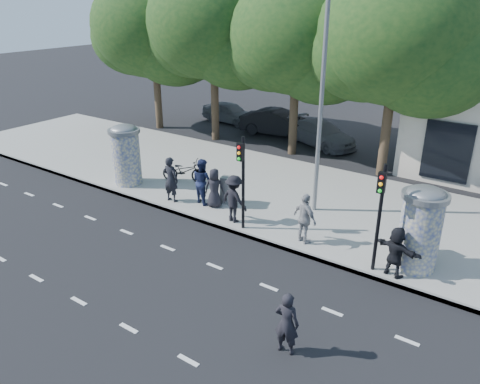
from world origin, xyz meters
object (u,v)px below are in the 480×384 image
Objects in this scene: street_lamp at (321,90)px; ped_c at (202,181)px; ped_b at (171,179)px; man_road at (287,323)px; traffic_pole_far at (380,208)px; car_left at (230,112)px; ped_d at (234,199)px; car_right at (321,133)px; ad_column_left at (126,153)px; traffic_pole_near at (242,174)px; cabinet_right at (415,239)px; cabinet_left at (228,190)px; car_mid at (279,123)px; ped_a at (214,188)px; ped_f at (396,252)px; bicycle at (184,171)px; ad_column_right at (421,227)px; ped_e at (305,219)px.

street_lamp reaches higher than ped_c.
ped_b is 1.13× the size of man_road.
traffic_pole_far is 18.98m from car_left.
ped_c is (-7.38, 0.97, -1.16)m from traffic_pole_far.
ped_d is 0.46× the size of car_left.
man_road reaches higher than car_right.
ad_column_left is 6.67m from traffic_pole_near.
traffic_pole_far reaches higher than car_right.
man_road is at bearing -84.56° from cabinet_right.
ped_b is at bearing 9.49° from ped_d.
ped_d reaches higher than cabinet_left.
ad_column_left is 8.90m from street_lamp.
ped_d is 1.09× the size of man_road.
ad_column_left reaches higher than cabinet_left.
car_mid is (-2.73, 10.58, -0.31)m from ped_c.
ad_column_left reaches higher than cabinet_right.
traffic_pole_far is 7.53m from ped_c.
traffic_pole_near is 12.79m from car_mid.
car_left is at bearing -81.07° from ped_a.
man_road is at bearing 90.33° from ped_f.
ped_a is at bearing -165.80° from ped_b.
ped_f is 0.40× the size of car_left.
bicycle is at bearing -15.36° from ped_c.
ad_column_right is at bearing -164.35° from ped_d.
street_lamp reaches higher than traffic_pole_near.
bicycle is 1.90× the size of cabinet_right.
bicycle is at bearing 154.42° from traffic_pole_near.
man_road is (-0.49, -4.41, -1.41)m from traffic_pole_far.
cabinet_right is at bearing 108.14° from ad_column_right.
ped_f is 10.27m from bicycle.
street_lamp is 6.20m from ped_f.
ped_f is (0.60, 0.09, -1.29)m from traffic_pole_far.
ped_b is at bearing -154.24° from street_lamp.
ped_c is 4.90m from ped_e.
car_right is (-6.66, 15.60, -0.15)m from man_road.
cabinet_right is at bearing -139.07° from car_mid.
ped_a is 7.40m from ped_f.
cabinet_left is at bearing -135.14° from ped_a.
ped_e is at bearing -169.00° from ped_d.
ped_b is 1.75× the size of cabinet_right.
traffic_pole_far reaches higher than man_road.
traffic_pole_far is 6.94m from ped_a.
ped_e is at bearing -131.14° from car_left.
traffic_pole_far is 9.82m from bicycle.
ad_column_right is 1.52m from traffic_pole_far.
ped_c is 0.91× the size of bicycle.
ped_e is 1.12× the size of ped_f.
ped_c is at bearing -172.34° from car_mid.
ped_f is 0.78× the size of bicycle.
street_lamp is 4.36× the size of ped_c.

